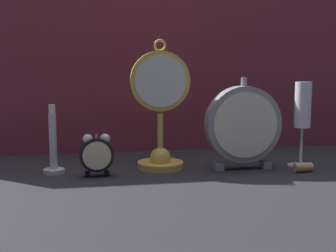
{
  "coord_description": "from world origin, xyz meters",
  "views": [
    {
      "loc": [
        -0.19,
        -1.01,
        0.26
      ],
      "look_at": [
        0.0,
        0.08,
        0.11
      ],
      "focal_mm": 50.0,
      "sensor_mm": 36.0,
      "label": 1
    }
  ],
  "objects_px": {
    "alarm_clock_twin_bell": "(97,153)",
    "brass_candlestick": "(53,150)",
    "pocket_watch_on_stand": "(160,117)",
    "mantel_clock_silver": "(243,125)",
    "champagne_flute": "(303,113)",
    "wine_cork": "(304,168)"
  },
  "relations": [
    {
      "from": "champagne_flute",
      "to": "mantel_clock_silver",
      "type": "bearing_deg",
      "value": -179.0
    },
    {
      "from": "pocket_watch_on_stand",
      "to": "mantel_clock_silver",
      "type": "height_order",
      "value": "pocket_watch_on_stand"
    },
    {
      "from": "alarm_clock_twin_bell",
      "to": "champagne_flute",
      "type": "xyz_separation_m",
      "value": [
        0.5,
        0.01,
        0.08
      ]
    },
    {
      "from": "mantel_clock_silver",
      "to": "alarm_clock_twin_bell",
      "type": "bearing_deg",
      "value": -178.05
    },
    {
      "from": "pocket_watch_on_stand",
      "to": "brass_candlestick",
      "type": "relative_size",
      "value": 1.93
    },
    {
      "from": "pocket_watch_on_stand",
      "to": "wine_cork",
      "type": "height_order",
      "value": "pocket_watch_on_stand"
    },
    {
      "from": "champagne_flute",
      "to": "wine_cork",
      "type": "distance_m",
      "value": 0.14
    },
    {
      "from": "champagne_flute",
      "to": "brass_candlestick",
      "type": "bearing_deg",
      "value": 176.79
    },
    {
      "from": "alarm_clock_twin_bell",
      "to": "mantel_clock_silver",
      "type": "height_order",
      "value": "mantel_clock_silver"
    },
    {
      "from": "brass_candlestick",
      "to": "wine_cork",
      "type": "bearing_deg",
      "value": -9.32
    },
    {
      "from": "alarm_clock_twin_bell",
      "to": "brass_candlestick",
      "type": "distance_m",
      "value": 0.11
    },
    {
      "from": "mantel_clock_silver",
      "to": "champagne_flute",
      "type": "distance_m",
      "value": 0.16
    },
    {
      "from": "pocket_watch_on_stand",
      "to": "alarm_clock_twin_bell",
      "type": "distance_m",
      "value": 0.18
    },
    {
      "from": "pocket_watch_on_stand",
      "to": "brass_candlestick",
      "type": "height_order",
      "value": "pocket_watch_on_stand"
    },
    {
      "from": "mantel_clock_silver",
      "to": "brass_candlestick",
      "type": "xyz_separation_m",
      "value": [
        -0.45,
        0.04,
        -0.05
      ]
    },
    {
      "from": "alarm_clock_twin_bell",
      "to": "champagne_flute",
      "type": "height_order",
      "value": "champagne_flute"
    },
    {
      "from": "alarm_clock_twin_bell",
      "to": "wine_cork",
      "type": "bearing_deg",
      "value": -5.56
    },
    {
      "from": "mantel_clock_silver",
      "to": "brass_candlestick",
      "type": "relative_size",
      "value": 1.37
    },
    {
      "from": "brass_candlestick",
      "to": "wine_cork",
      "type": "xyz_separation_m",
      "value": [
        0.58,
        -0.1,
        -0.04
      ]
    },
    {
      "from": "mantel_clock_silver",
      "to": "brass_candlestick",
      "type": "height_order",
      "value": "mantel_clock_silver"
    },
    {
      "from": "pocket_watch_on_stand",
      "to": "alarm_clock_twin_bell",
      "type": "height_order",
      "value": "pocket_watch_on_stand"
    },
    {
      "from": "alarm_clock_twin_bell",
      "to": "champagne_flute",
      "type": "relative_size",
      "value": 0.47
    }
  ]
}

